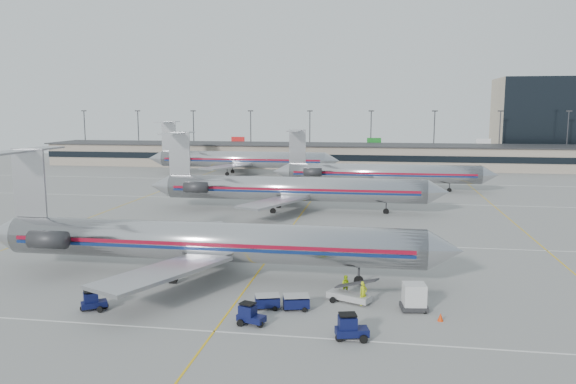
% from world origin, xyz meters
% --- Properties ---
extents(ground, '(260.00, 260.00, 0.00)m').
position_xyz_m(ground, '(0.00, 0.00, 0.00)').
color(ground, gray).
rests_on(ground, ground).
extents(apron_markings, '(160.00, 0.15, 0.02)m').
position_xyz_m(apron_markings, '(0.00, 10.00, 0.01)').
color(apron_markings, silver).
rests_on(apron_markings, ground).
extents(terminal, '(162.00, 17.00, 6.25)m').
position_xyz_m(terminal, '(0.00, 97.97, 3.16)').
color(terminal, gray).
rests_on(terminal, ground).
extents(light_mast_row, '(163.60, 0.40, 15.28)m').
position_xyz_m(light_mast_row, '(0.00, 112.00, 8.58)').
color(light_mast_row, '#38383D').
rests_on(light_mast_row, ground).
extents(distant_building, '(30.00, 20.00, 25.00)m').
position_xyz_m(distant_building, '(62.00, 128.00, 12.50)').
color(distant_building, tan).
rests_on(distant_building, ground).
extents(jet_foreground, '(45.69, 26.90, 11.96)m').
position_xyz_m(jet_foreground, '(-4.92, -5.52, 3.47)').
color(jet_foreground, '#B7B8BC').
rests_on(jet_foreground, ground).
extents(jet_second_row, '(46.49, 27.38, 12.17)m').
position_xyz_m(jet_second_row, '(-2.31, 29.89, 3.53)').
color(jet_second_row, '#B7B8BC').
rests_on(jet_second_row, ground).
extents(jet_third_row, '(42.96, 26.42, 11.75)m').
position_xyz_m(jet_third_row, '(11.36, 54.64, 3.41)').
color(jet_third_row, '#B7B8BC').
rests_on(jet_third_row, ground).
extents(jet_back_row, '(46.95, 28.88, 12.84)m').
position_xyz_m(jet_back_row, '(-21.94, 76.23, 3.73)').
color(jet_back_row, '#B7B8BC').
rests_on(jet_back_row, ground).
extents(tug_left, '(2.13, 1.87, 1.57)m').
position_xyz_m(tug_left, '(-10.61, -15.35, 0.71)').
color(tug_left, '#0A0F39').
rests_on(tug_left, ground).
extents(tug_center, '(2.24, 1.62, 1.64)m').
position_xyz_m(tug_center, '(2.20, -16.34, 0.75)').
color(tug_center, '#0A0F39').
rests_on(tug_center, ground).
extents(tug_right, '(2.44, 1.62, 1.82)m').
position_xyz_m(tug_right, '(9.56, -17.86, 0.83)').
color(tug_right, '#0A0F39').
rests_on(tug_right, ground).
extents(cart_inner, '(2.27, 1.82, 1.14)m').
position_xyz_m(cart_inner, '(5.09, -12.65, 0.60)').
color(cart_inner, '#0A0F39').
rests_on(cart_inner, ground).
extents(cart_outer, '(2.19, 1.79, 1.08)m').
position_xyz_m(cart_outer, '(2.81, -12.77, 0.57)').
color(cart_outer, '#0A0F39').
rests_on(cart_outer, ground).
extents(uld_container, '(2.23, 1.94, 2.15)m').
position_xyz_m(uld_container, '(14.21, -11.42, 1.08)').
color(uld_container, '#2D2D30').
rests_on(uld_container, ground).
extents(belt_loader, '(4.33, 2.63, 2.23)m').
position_xyz_m(belt_loader, '(9.18, -10.23, 0.60)').
color(belt_loader, '#999999').
rests_on(belt_loader, ground).
extents(ramp_worker_near, '(0.85, 0.82, 1.95)m').
position_xyz_m(ramp_worker_near, '(10.26, -10.89, 0.98)').
color(ramp_worker_near, '#ACBF12').
rests_on(ramp_worker_near, ground).
extents(ramp_worker_far, '(0.84, 0.66, 1.70)m').
position_xyz_m(ramp_worker_far, '(8.76, -8.56, 0.85)').
color(ramp_worker_far, '#AFD514').
rests_on(ramp_worker_far, ground).
extents(cone_right, '(0.55, 0.55, 0.61)m').
position_xyz_m(cone_right, '(16.04, -13.41, 0.30)').
color(cone_right, red).
rests_on(cone_right, ground).
extents(cone_left, '(0.62, 0.62, 0.67)m').
position_xyz_m(cone_left, '(-11.86, -10.51, 0.33)').
color(cone_left, red).
rests_on(cone_left, ground).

